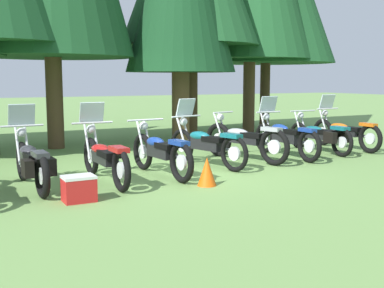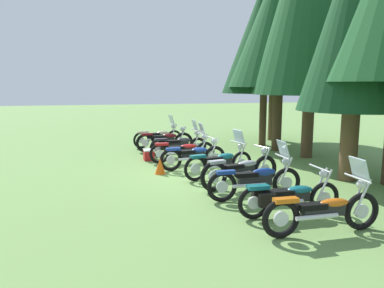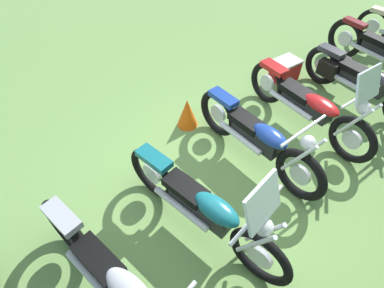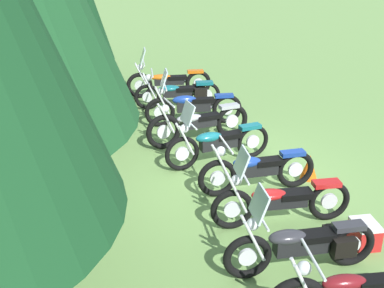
{
  "view_description": "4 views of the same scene",
  "coord_description": "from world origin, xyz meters",
  "px_view_note": "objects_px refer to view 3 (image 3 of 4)",
  "views": [
    {
      "loc": [
        -4.08,
        -8.38,
        1.78
      ],
      "look_at": [
        0.04,
        -0.28,
        0.55
      ],
      "focal_mm": 45.54,
      "sensor_mm": 36.0,
      "label": 1
    },
    {
      "loc": [
        10.59,
        -2.98,
        2.66
      ],
      "look_at": [
        -0.49,
        -0.34,
        0.83
      ],
      "focal_mm": 34.83,
      "sensor_mm": 36.0,
      "label": 2
    },
    {
      "loc": [
        1.72,
        1.69,
        3.31
      ],
      "look_at": [
        0.32,
        -0.41,
        0.71
      ],
      "focal_mm": 29.25,
      "sensor_mm": 36.0,
      "label": 3
    },
    {
      "loc": [
        -8.34,
        1.96,
        4.5
      ],
      "look_at": [
        0.13,
        0.79,
        0.68
      ],
      "focal_mm": 47.16,
      "sensor_mm": 36.0,
      "label": 4
    }
  ],
  "objects_px": {
    "motorcycle_1": "(383,52)",
    "motorcycle_2": "(362,79)",
    "motorcycle_6": "(117,282)",
    "picnic_cooler": "(285,70)",
    "traffic_cone": "(187,113)",
    "motorcycle_5": "(203,207)",
    "motorcycle_4": "(257,137)",
    "motorcycle_3": "(309,104)"
  },
  "relations": [
    {
      "from": "motorcycle_5",
      "to": "motorcycle_6",
      "type": "distance_m",
      "value": 1.1
    },
    {
      "from": "motorcycle_1",
      "to": "motorcycle_5",
      "type": "relative_size",
      "value": 1.04
    },
    {
      "from": "motorcycle_3",
      "to": "traffic_cone",
      "type": "height_order",
      "value": "motorcycle_3"
    },
    {
      "from": "motorcycle_6",
      "to": "traffic_cone",
      "type": "height_order",
      "value": "motorcycle_6"
    },
    {
      "from": "motorcycle_3",
      "to": "motorcycle_6",
      "type": "relative_size",
      "value": 0.98
    },
    {
      "from": "motorcycle_6",
      "to": "motorcycle_4",
      "type": "bearing_deg",
      "value": 92.32
    },
    {
      "from": "motorcycle_1",
      "to": "motorcycle_6",
      "type": "bearing_deg",
      "value": -78.72
    },
    {
      "from": "motorcycle_5",
      "to": "picnic_cooler",
      "type": "distance_m",
      "value": 3.48
    },
    {
      "from": "motorcycle_4",
      "to": "motorcycle_5",
      "type": "bearing_deg",
      "value": -73.32
    },
    {
      "from": "motorcycle_2",
      "to": "traffic_cone",
      "type": "bearing_deg",
      "value": -114.7
    },
    {
      "from": "motorcycle_6",
      "to": "picnic_cooler",
      "type": "height_order",
      "value": "motorcycle_6"
    },
    {
      "from": "motorcycle_2",
      "to": "traffic_cone",
      "type": "xyz_separation_m",
      "value": [
        2.64,
        -1.07,
        -0.21
      ]
    },
    {
      "from": "traffic_cone",
      "to": "motorcycle_4",
      "type": "bearing_deg",
      "value": 107.61
    },
    {
      "from": "motorcycle_1",
      "to": "motorcycle_2",
      "type": "height_order",
      "value": "motorcycle_2"
    },
    {
      "from": "motorcycle_2",
      "to": "motorcycle_3",
      "type": "distance_m",
      "value": 1.19
    },
    {
      "from": "motorcycle_3",
      "to": "motorcycle_5",
      "type": "distance_m",
      "value": 2.37
    },
    {
      "from": "motorcycle_4",
      "to": "picnic_cooler",
      "type": "relative_size",
      "value": 4.65
    },
    {
      "from": "motorcycle_2",
      "to": "motorcycle_3",
      "type": "height_order",
      "value": "motorcycle_3"
    },
    {
      "from": "motorcycle_5",
      "to": "picnic_cooler",
      "type": "height_order",
      "value": "motorcycle_5"
    },
    {
      "from": "motorcycle_1",
      "to": "traffic_cone",
      "type": "height_order",
      "value": "motorcycle_1"
    },
    {
      "from": "motorcycle_2",
      "to": "motorcycle_5",
      "type": "bearing_deg",
      "value": -83.72
    },
    {
      "from": "motorcycle_2",
      "to": "motorcycle_6",
      "type": "distance_m",
      "value": 4.64
    },
    {
      "from": "motorcycle_3",
      "to": "motorcycle_4",
      "type": "relative_size",
      "value": 1.06
    },
    {
      "from": "motorcycle_2",
      "to": "traffic_cone",
      "type": "height_order",
      "value": "motorcycle_2"
    },
    {
      "from": "motorcycle_1",
      "to": "motorcycle_4",
      "type": "bearing_deg",
      "value": -83.22
    },
    {
      "from": "motorcycle_1",
      "to": "motorcycle_6",
      "type": "relative_size",
      "value": 0.98
    },
    {
      "from": "motorcycle_1",
      "to": "motorcycle_6",
      "type": "xyz_separation_m",
      "value": [
        5.62,
        1.08,
        0.0
      ]
    },
    {
      "from": "motorcycle_4",
      "to": "motorcycle_6",
      "type": "bearing_deg",
      "value": -78.33
    },
    {
      "from": "motorcycle_2",
      "to": "motorcycle_5",
      "type": "relative_size",
      "value": 0.99
    },
    {
      "from": "motorcycle_2",
      "to": "picnic_cooler",
      "type": "relative_size",
      "value": 4.68
    },
    {
      "from": "motorcycle_3",
      "to": "motorcycle_4",
      "type": "xyz_separation_m",
      "value": [
        1.09,
        0.1,
        -0.01
      ]
    },
    {
      "from": "picnic_cooler",
      "to": "motorcycle_1",
      "type": "bearing_deg",
      "value": 151.16
    },
    {
      "from": "motorcycle_5",
      "to": "traffic_cone",
      "type": "height_order",
      "value": "motorcycle_5"
    },
    {
      "from": "motorcycle_5",
      "to": "picnic_cooler",
      "type": "bearing_deg",
      "value": 105.02
    },
    {
      "from": "motorcycle_1",
      "to": "traffic_cone",
      "type": "xyz_separation_m",
      "value": [
        3.69,
        -0.75,
        -0.21
      ]
    },
    {
      "from": "motorcycle_6",
      "to": "picnic_cooler",
      "type": "relative_size",
      "value": 4.99
    },
    {
      "from": "motorcycle_3",
      "to": "motorcycle_5",
      "type": "bearing_deg",
      "value": -76.98
    },
    {
      "from": "motorcycle_3",
      "to": "motorcycle_6",
      "type": "xyz_separation_m",
      "value": [
        3.38,
        0.81,
        0.01
      ]
    },
    {
      "from": "motorcycle_6",
      "to": "motorcycle_3",
      "type": "bearing_deg",
      "value": 88.57
    },
    {
      "from": "motorcycle_1",
      "to": "traffic_cone",
      "type": "distance_m",
      "value": 3.77
    },
    {
      "from": "motorcycle_1",
      "to": "motorcycle_2",
      "type": "xyz_separation_m",
      "value": [
        1.05,
        0.31,
        -0.0
      ]
    },
    {
      "from": "motorcycle_2",
      "to": "motorcycle_3",
      "type": "bearing_deg",
      "value": -94.58
    }
  ]
}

